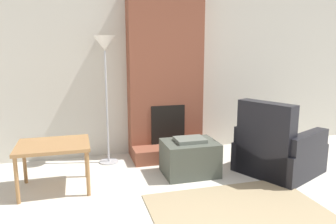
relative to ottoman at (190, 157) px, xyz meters
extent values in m
cube|color=beige|center=(-0.08, 1.15, 1.06)|extent=(7.75, 0.06, 2.60)
cube|color=brown|center=(-0.08, 0.96, 1.06)|extent=(1.16, 0.32, 2.60)
cube|color=brown|center=(-0.08, 0.62, -0.13)|extent=(1.16, 0.37, 0.21)
cube|color=black|center=(-0.08, 0.79, 0.28)|extent=(0.54, 0.02, 0.61)
cube|color=#474C42|center=(0.00, 0.00, -0.01)|extent=(0.71, 0.56, 0.46)
cube|color=#60665B|center=(0.00, 0.00, 0.25)|extent=(0.39, 0.31, 0.05)
cube|color=black|center=(1.23, -0.23, -0.04)|extent=(1.26, 1.24, 0.40)
cube|color=black|center=(0.89, -0.39, 0.27)|extent=(0.51, 0.77, 1.02)
cube|color=black|center=(1.40, -0.57, 0.07)|extent=(0.84, 0.51, 0.62)
cube|color=black|center=(1.07, 0.11, 0.07)|extent=(0.84, 0.51, 0.62)
cube|color=#9E7042|center=(-1.73, -0.02, 0.32)|extent=(0.84, 0.67, 0.04)
cylinder|color=#9E7042|center=(-2.11, -0.31, 0.03)|extent=(0.04, 0.04, 0.54)
cylinder|color=#9E7042|center=(-1.35, -0.31, 0.03)|extent=(0.04, 0.04, 0.54)
cylinder|color=#9E7042|center=(-2.11, 0.28, 0.03)|extent=(0.04, 0.04, 0.54)
cylinder|color=#9E7042|center=(-1.35, 0.28, 0.03)|extent=(0.04, 0.04, 0.54)
cylinder|color=#ADADB2|center=(-1.02, 0.77, -0.23)|extent=(0.28, 0.28, 0.02)
cylinder|color=#ADADB2|center=(-1.02, 0.77, 0.60)|extent=(0.03, 0.03, 1.63)
cone|color=silver|center=(-1.02, 0.77, 1.52)|extent=(0.32, 0.32, 0.21)
cube|color=#9E8966|center=(0.16, -1.32, -0.23)|extent=(1.84, 1.66, 0.01)
camera|label=1|loc=(-1.42, -3.99, 1.46)|focal=35.00mm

